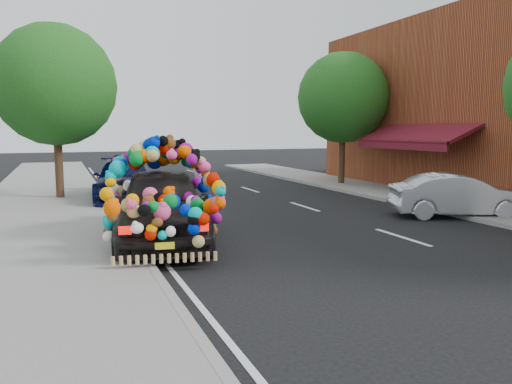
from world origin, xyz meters
The scene contains 10 objects.
ground centered at (0.00, 0.00, 0.00)m, with size 100.00×100.00×0.00m, color black.
sidewalk centered at (-4.30, 0.00, 0.06)m, with size 4.00×60.00×0.12m, color gray.
kerb centered at (-2.35, 0.00, 0.07)m, with size 0.15×60.00×0.13m, color gray.
footpath_far centered at (8.20, 3.00, 0.06)m, with size 3.00×40.00×0.12m, color gray.
lane_markings centered at (3.60, 0.00, 0.01)m, with size 6.00×50.00×0.01m, color silver, non-canonical shape.
tree_near_sidewalk centered at (-3.80, 9.50, 4.02)m, with size 4.20×4.20×6.13m.
tree_far_b centered at (8.00, 10.00, 3.89)m, with size 4.00×4.00×5.90m.
plush_art_car centered at (-1.70, 1.60, 1.19)m, with size 3.15×5.40×2.31m.
navy_sedan centered at (-1.67, 8.68, 0.72)m, with size 2.03×4.99×1.45m, color black.
silver_hatchback centered at (6.83, 1.66, 0.63)m, with size 1.32×3.80×1.25m, color #B0B1B7.
Camera 1 is at (-3.77, -9.38, 2.50)m, focal length 35.00 mm.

